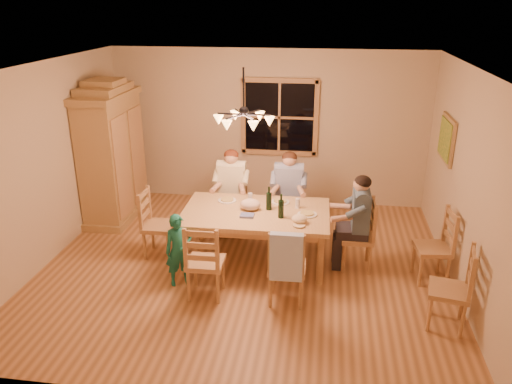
% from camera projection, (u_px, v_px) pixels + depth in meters
% --- Properties ---
extents(floor, '(5.50, 5.50, 0.00)m').
position_uv_depth(floor, '(245.00, 266.00, 6.91)').
color(floor, '#926035').
rests_on(floor, ground).
extents(ceiling, '(5.50, 5.00, 0.02)m').
position_uv_depth(ceiling, '(243.00, 67.00, 5.93)').
color(ceiling, white).
rests_on(ceiling, wall_back).
extents(wall_back, '(5.50, 0.02, 2.70)m').
position_uv_depth(wall_back, '(268.00, 128.00, 8.73)').
color(wall_back, beige).
rests_on(wall_back, floor).
extents(wall_left, '(0.02, 5.00, 2.70)m').
position_uv_depth(wall_left, '(46.00, 165.00, 6.79)').
color(wall_left, beige).
rests_on(wall_left, floor).
extents(wall_right, '(0.02, 5.00, 2.70)m').
position_uv_depth(wall_right, '(467.00, 185.00, 6.05)').
color(wall_right, beige).
rests_on(wall_right, floor).
extents(window, '(1.30, 0.06, 1.30)m').
position_uv_depth(window, '(279.00, 117.00, 8.60)').
color(window, black).
rests_on(window, wall_back).
extents(painting, '(0.06, 0.78, 0.64)m').
position_uv_depth(painting, '(447.00, 139.00, 7.07)').
color(painting, olive).
rests_on(painting, wall_right).
extents(chandelier, '(0.77, 0.68, 0.71)m').
position_uv_depth(chandelier, '(244.00, 118.00, 6.16)').
color(chandelier, black).
rests_on(chandelier, ceiling).
extents(armoire, '(0.66, 1.40, 2.30)m').
position_uv_depth(armoire, '(112.00, 156.00, 8.13)').
color(armoire, olive).
rests_on(armoire, floor).
extents(dining_table, '(2.01, 1.25, 0.76)m').
position_uv_depth(dining_table, '(256.00, 218.00, 6.82)').
color(dining_table, '#B1864F').
rests_on(dining_table, floor).
extents(chair_far_left, '(0.45, 0.43, 0.99)m').
position_uv_depth(chair_far_left, '(232.00, 213.00, 7.88)').
color(chair_far_left, '#A8714A').
rests_on(chair_far_left, floor).
extents(chair_far_right, '(0.45, 0.43, 0.99)m').
position_uv_depth(chair_far_right, '(288.00, 216.00, 7.77)').
color(chair_far_right, '#A8714A').
rests_on(chair_far_right, floor).
extents(chair_near_left, '(0.45, 0.43, 0.99)m').
position_uv_depth(chair_near_left, '(206.00, 273.00, 6.14)').
color(chair_near_left, '#A8714A').
rests_on(chair_near_left, floor).
extents(chair_near_right, '(0.45, 0.43, 0.99)m').
position_uv_depth(chair_near_right, '(287.00, 279.00, 6.02)').
color(chair_near_right, '#A8714A').
rests_on(chair_near_right, floor).
extents(chair_end_left, '(0.43, 0.45, 0.99)m').
position_uv_depth(chair_end_left, '(160.00, 236.00, 7.11)').
color(chair_end_left, '#A8714A').
rests_on(chair_end_left, floor).
extents(chair_end_right, '(0.43, 0.45, 0.99)m').
position_uv_depth(chair_end_right, '(356.00, 247.00, 6.79)').
color(chair_end_right, '#A8714A').
rests_on(chair_end_right, floor).
extents(adult_woman, '(0.40, 0.43, 0.87)m').
position_uv_depth(adult_woman, '(232.00, 181.00, 7.68)').
color(adult_woman, beige).
rests_on(adult_woman, floor).
extents(adult_plaid_man, '(0.40, 0.43, 0.87)m').
position_uv_depth(adult_plaid_man, '(289.00, 183.00, 7.58)').
color(adult_plaid_man, '#314C89').
rests_on(adult_plaid_man, floor).
extents(adult_slate_man, '(0.43, 0.40, 0.87)m').
position_uv_depth(adult_slate_man, '(359.00, 211.00, 6.59)').
color(adult_slate_man, '#455C6F').
rests_on(adult_slate_man, floor).
extents(towel, '(0.38, 0.11, 0.58)m').
position_uv_depth(towel, '(286.00, 257.00, 5.70)').
color(towel, '#A7C0E2').
rests_on(towel, chair_near_right).
extents(wine_bottle_a, '(0.08, 0.08, 0.33)m').
position_uv_depth(wine_bottle_a, '(269.00, 198.00, 6.78)').
color(wine_bottle_a, black).
rests_on(wine_bottle_a, dining_table).
extents(wine_bottle_b, '(0.08, 0.08, 0.33)m').
position_uv_depth(wine_bottle_b, '(281.00, 206.00, 6.53)').
color(wine_bottle_b, black).
rests_on(wine_bottle_b, dining_table).
extents(plate_woman, '(0.26, 0.26, 0.02)m').
position_uv_depth(plate_woman, '(227.00, 201.00, 7.12)').
color(plate_woman, white).
rests_on(plate_woman, dining_table).
extents(plate_plaid, '(0.26, 0.26, 0.02)m').
position_uv_depth(plate_plaid, '(280.00, 202.00, 7.07)').
color(plate_plaid, white).
rests_on(plate_plaid, dining_table).
extents(plate_slate, '(0.26, 0.26, 0.02)m').
position_uv_depth(plate_slate, '(307.00, 215.00, 6.65)').
color(plate_slate, white).
rests_on(plate_slate, dining_table).
extents(wine_glass_a, '(0.06, 0.06, 0.14)m').
position_uv_depth(wine_glass_a, '(250.00, 198.00, 7.05)').
color(wine_glass_a, silver).
rests_on(wine_glass_a, dining_table).
extents(wine_glass_b, '(0.06, 0.06, 0.14)m').
position_uv_depth(wine_glass_b, '(298.00, 203.00, 6.86)').
color(wine_glass_b, silver).
rests_on(wine_glass_b, dining_table).
extents(cap, '(0.20, 0.20, 0.11)m').
position_uv_depth(cap, '(299.00, 219.00, 6.41)').
color(cap, beige).
rests_on(cap, dining_table).
extents(napkin, '(0.18, 0.14, 0.03)m').
position_uv_depth(napkin, '(247.00, 215.00, 6.61)').
color(napkin, '#55619B').
rests_on(napkin, dining_table).
extents(cloth_bundle, '(0.28, 0.22, 0.15)m').
position_uv_depth(cloth_bundle, '(250.00, 204.00, 6.80)').
color(cloth_bundle, tan).
rests_on(cloth_bundle, dining_table).
extents(child, '(0.42, 0.37, 0.96)m').
position_uv_depth(child, '(179.00, 250.00, 6.32)').
color(child, '#197261').
rests_on(child, floor).
extents(chair_spare_front, '(0.50, 0.51, 0.99)m').
position_uv_depth(chair_spare_front, '(447.00, 302.00, 5.56)').
color(chair_spare_front, '#A8714A').
rests_on(chair_spare_front, floor).
extents(chair_spare_back, '(0.46, 0.48, 0.99)m').
position_uv_depth(chair_spare_back, '(431.00, 259.00, 6.48)').
color(chair_spare_back, '#A8714A').
rests_on(chair_spare_back, floor).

